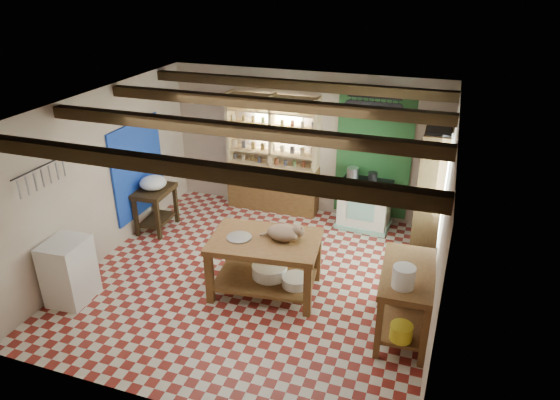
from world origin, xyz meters
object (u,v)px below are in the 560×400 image
(work_table, at_px, (265,265))
(cat, at_px, (284,233))
(white_cabinet, at_px, (69,271))
(stove, at_px, (365,205))
(right_counter, at_px, (405,301))
(prep_table, at_px, (156,209))

(work_table, relative_size, cat, 3.27)
(white_cabinet, bearing_deg, cat, 18.71)
(stove, relative_size, cat, 1.91)
(stove, bearing_deg, cat, -103.69)
(white_cabinet, distance_m, right_counter, 4.47)
(stove, height_order, white_cabinet, white_cabinet)
(work_table, height_order, right_counter, right_counter)
(prep_table, relative_size, right_counter, 0.61)
(right_counter, height_order, cat, cat)
(work_table, bearing_deg, white_cabinet, -163.37)
(work_table, bearing_deg, cat, 11.31)
(prep_table, relative_size, white_cabinet, 0.85)
(work_table, bearing_deg, prep_table, 148.89)
(white_cabinet, bearing_deg, prep_table, 85.60)
(work_table, relative_size, white_cabinet, 1.64)
(work_table, bearing_deg, stove, 61.46)
(work_table, distance_m, white_cabinet, 2.68)
(prep_table, bearing_deg, right_counter, -20.56)
(work_table, xyz_separation_m, cat, (0.24, 0.08, 0.52))
(work_table, distance_m, right_counter, 1.95)
(stove, relative_size, right_counter, 0.69)
(stove, distance_m, right_counter, 2.82)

